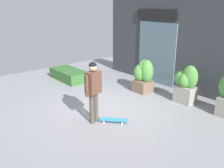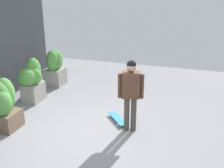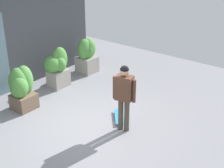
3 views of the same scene
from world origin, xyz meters
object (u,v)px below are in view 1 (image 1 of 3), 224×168
(skateboard, at_px, (113,120))
(planter_box_right, at_px, (186,83))
(skateboarder, at_px, (93,86))
(planter_box_left, at_px, (144,75))

(skateboard, bearing_deg, planter_box_right, 39.72)
(skateboarder, xyz_separation_m, planter_box_left, (-0.82, 2.88, -0.40))
(skateboard, distance_m, planter_box_left, 2.80)
(planter_box_left, bearing_deg, planter_box_right, 9.95)
(skateboarder, bearing_deg, planter_box_left, 92.50)
(skateboarder, height_order, skateboard, skateboarder)
(planter_box_right, bearing_deg, skateboarder, -103.91)
(skateboarder, distance_m, planter_box_right, 3.28)
(skateboarder, relative_size, skateboard, 2.36)
(skateboarder, bearing_deg, planter_box_right, 62.64)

